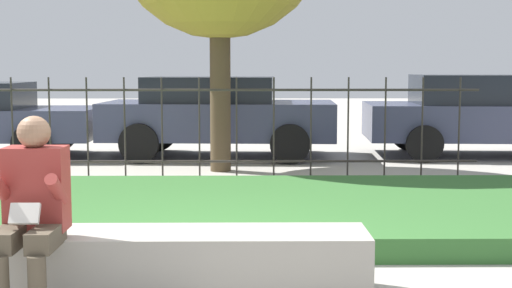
{
  "coord_description": "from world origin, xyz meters",
  "views": [
    {
      "loc": [
        0.4,
        -4.72,
        1.54
      ],
      "look_at": [
        0.49,
        3.28,
        0.67
      ],
      "focal_mm": 50.0,
      "sensor_mm": 36.0,
      "label": 1
    }
  ],
  "objects_px": {
    "car_parked_center": "(217,114)",
    "person_seated_reader": "(32,207)",
    "stone_bench": "(185,267)",
    "car_parked_right": "(494,113)"
  },
  "relations": [
    {
      "from": "stone_bench",
      "to": "car_parked_right",
      "type": "relative_size",
      "value": 0.54
    },
    {
      "from": "stone_bench",
      "to": "person_seated_reader",
      "type": "height_order",
      "value": "person_seated_reader"
    },
    {
      "from": "car_parked_center",
      "to": "person_seated_reader",
      "type": "bearing_deg",
      "value": -93.02
    },
    {
      "from": "person_seated_reader",
      "to": "car_parked_right",
      "type": "bearing_deg",
      "value": 54.31
    },
    {
      "from": "stone_bench",
      "to": "car_parked_right",
      "type": "height_order",
      "value": "car_parked_right"
    },
    {
      "from": "stone_bench",
      "to": "car_parked_center",
      "type": "height_order",
      "value": "car_parked_center"
    },
    {
      "from": "car_parked_right",
      "to": "car_parked_center",
      "type": "bearing_deg",
      "value": -175.8
    },
    {
      "from": "car_parked_center",
      "to": "car_parked_right",
      "type": "xyz_separation_m",
      "value": [
        4.78,
        0.04,
        0.0
      ]
    },
    {
      "from": "person_seated_reader",
      "to": "car_parked_center",
      "type": "relative_size",
      "value": 0.31
    },
    {
      "from": "stone_bench",
      "to": "car_parked_center",
      "type": "xyz_separation_m",
      "value": [
        -0.1,
        7.45,
        0.55
      ]
    }
  ]
}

